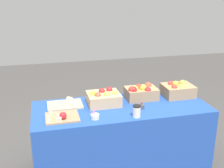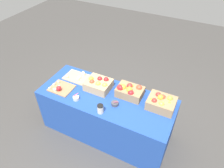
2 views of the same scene
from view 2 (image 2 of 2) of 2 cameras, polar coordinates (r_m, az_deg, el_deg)
ground_plane at (r=3.43m, az=-1.39°, el=-12.41°), size 10.00×10.00×0.00m
table at (r=3.14m, az=-1.49°, el=-8.29°), size 1.90×0.76×0.74m
apple_crate_left at (r=2.75m, az=13.33°, el=-4.95°), size 0.35×0.28×0.19m
apple_crate_middle at (r=2.84m, az=4.71°, el=-1.82°), size 0.36×0.25×0.18m
apple_crate_right at (r=2.96m, az=-3.71°, el=-0.05°), size 0.35×0.29×0.17m
cutting_board_front at (r=3.06m, az=-13.86°, el=-1.09°), size 0.33×0.27×0.09m
cutting_board_back at (r=3.23m, az=-9.52°, el=1.88°), size 0.37×0.26×0.06m
sample_bowl_near at (r=2.74m, az=0.79°, el=-5.38°), size 0.10×0.10×0.09m
sample_bowl_mid at (r=2.86m, az=-9.82°, el=-3.79°), size 0.09×0.09×0.10m
coffee_cup at (r=2.63m, az=-3.21°, el=-6.81°), size 0.08×0.08×0.12m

